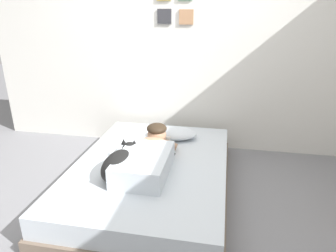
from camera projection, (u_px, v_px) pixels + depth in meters
The scene contains 8 objects.
ground_plane at pixel (142, 219), 2.51m from camera, with size 13.30×13.30×0.00m, color gray.
back_wall at pixel (175, 44), 3.53m from camera, with size 4.65×0.12×2.50m.
bed at pixel (152, 177), 2.84m from camera, with size 1.41×1.98×0.31m.
pillow at pixel (173, 133), 3.29m from camera, with size 0.52×0.32×0.11m, color silver.
person_lying at pixel (148, 155), 2.68m from camera, with size 0.43×0.92×0.27m.
dog at pixel (121, 163), 2.54m from camera, with size 0.26×0.57×0.21m.
coffee_cup at pixel (168, 139), 3.19m from camera, with size 0.12×0.09×0.07m.
cell_phone at pixel (171, 156), 2.88m from camera, with size 0.07×0.14×0.01m, color black.
Camera 1 is at (0.61, -1.99, 1.62)m, focal length 32.29 mm.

